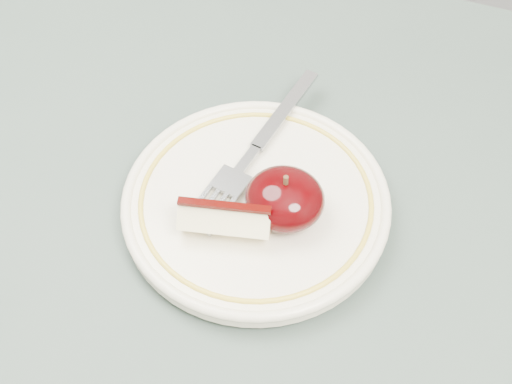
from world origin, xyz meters
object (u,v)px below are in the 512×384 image
(apple_half, at_px, (285,199))
(table, at_px, (157,357))
(fork, at_px, (255,149))
(plate, at_px, (256,202))

(apple_half, bearing_deg, table, -124.10)
(table, distance_m, fork, 0.20)
(plate, bearing_deg, fork, 111.15)
(table, bearing_deg, apple_half, 55.90)
(table, distance_m, plate, 0.16)
(fork, bearing_deg, apple_half, -130.25)
(apple_half, bearing_deg, fork, 130.55)
(apple_half, distance_m, fork, 0.07)
(table, height_order, apple_half, apple_half)
(table, relative_size, fork, 4.49)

